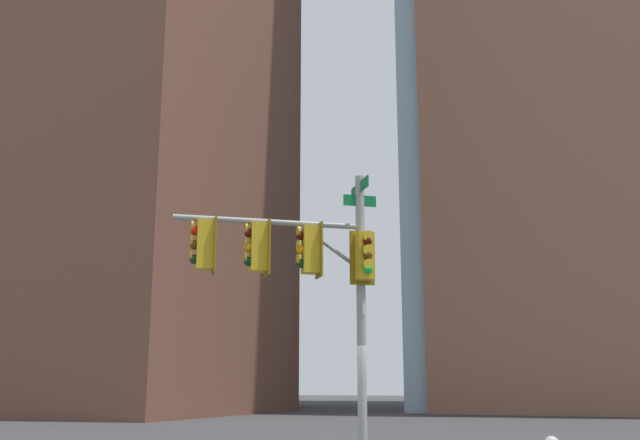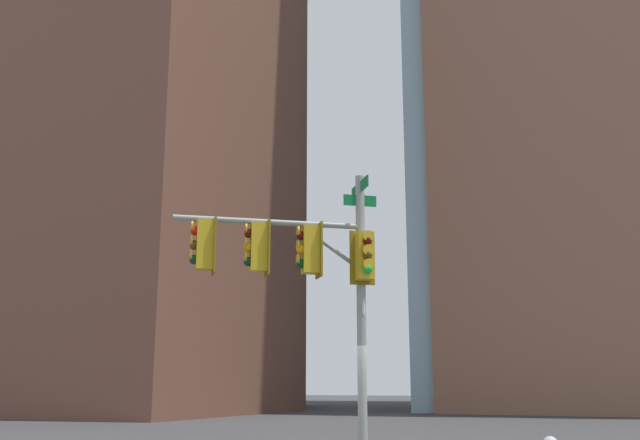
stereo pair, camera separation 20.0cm
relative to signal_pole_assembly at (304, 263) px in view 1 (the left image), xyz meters
name	(u,v)px [view 1 (the left image)]	position (x,y,z in m)	size (l,w,h in m)	color
signal_pole_assembly	(304,263)	(0.00, 0.00, 0.00)	(3.68, 2.94, 6.18)	gray
building_brick_nearside	(629,51)	(-7.94, -38.03, 20.30)	(26.42, 15.95, 48.99)	#845B47
building_brick_midblock	(115,131)	(24.31, -23.46, 14.05)	(19.54, 17.06, 36.49)	brown
building_brick_farside	(134,120)	(32.11, -35.45, 20.08)	(22.97, 19.84, 48.55)	brown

